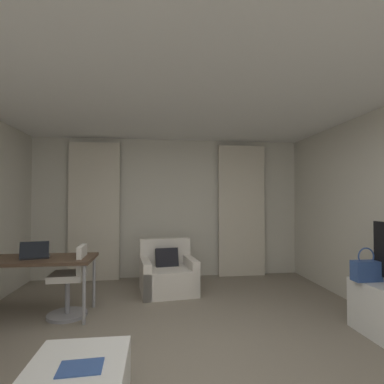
{
  "coord_description": "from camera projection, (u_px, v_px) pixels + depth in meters",
  "views": [
    {
      "loc": [
        -0.26,
        -2.69,
        1.46
      ],
      "look_at": [
        0.22,
        1.28,
        1.56
      ],
      "focal_mm": 27.88,
      "sensor_mm": 36.0,
      "label": 1
    }
  ],
  "objects": [
    {
      "name": "ground_plane",
      "position": [
        185.0,
        363.0,
        2.66
      ],
      "size": [
        12.0,
        12.0,
        0.0
      ],
      "primitive_type": "plane",
      "color": "gray"
    },
    {
      "name": "wall_window",
      "position": [
        170.0,
        208.0,
        5.7
      ],
      "size": [
        5.12,
        0.06,
        2.6
      ],
      "color": "beige",
      "rests_on": "ground"
    },
    {
      "name": "ceiling",
      "position": [
        185.0,
        72.0,
        2.73
      ],
      "size": [
        5.12,
        6.12,
        0.06
      ],
      "primitive_type": "cube",
      "color": "white",
      "rests_on": "wall_left"
    },
    {
      "name": "curtain_left_panel",
      "position": [
        94.0,
        211.0,
        5.41
      ],
      "size": [
        0.9,
        0.06,
        2.5
      ],
      "color": "beige",
      "rests_on": "ground"
    },
    {
      "name": "curtain_right_panel",
      "position": [
        242.0,
        210.0,
        5.73
      ],
      "size": [
        0.9,
        0.06,
        2.5
      ],
      "color": "beige",
      "rests_on": "ground"
    },
    {
      "name": "armchair",
      "position": [
        168.0,
        275.0,
        4.71
      ],
      "size": [
        0.93,
        0.87,
        0.81
      ],
      "color": "silver",
      "rests_on": "ground"
    },
    {
      "name": "desk",
      "position": [
        34.0,
        263.0,
        3.69
      ],
      "size": [
        1.45,
        0.67,
        0.73
      ],
      "color": "#4C3828",
      "rests_on": "ground"
    },
    {
      "name": "desk_chair",
      "position": [
        71.0,
        285.0,
        3.73
      ],
      "size": [
        0.48,
        0.48,
        0.88
      ],
      "color": "gray",
      "rests_on": "ground"
    },
    {
      "name": "laptop",
      "position": [
        35.0,
        255.0,
        3.67
      ],
      "size": [
        0.37,
        0.32,
        0.22
      ],
      "color": "#2D2D33",
      "rests_on": "desk"
    },
    {
      "name": "magazine_open",
      "position": [
        81.0,
        368.0,
        1.94
      ],
      "size": [
        0.29,
        0.21,
        0.01
      ],
      "color": "#335193",
      "rests_on": "coffee_table"
    },
    {
      "name": "handbag_primary",
      "position": [
        366.0,
        270.0,
        3.29
      ],
      "size": [
        0.3,
        0.14,
        0.37
      ],
      "color": "#335193",
      "rests_on": "tv_console"
    }
  ]
}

